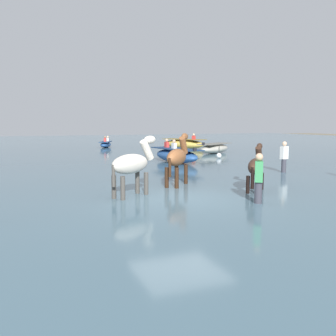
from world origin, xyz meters
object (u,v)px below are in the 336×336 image
object	(u,v)px
horse_flank_pinto	(132,165)
person_onlooker_left	(284,159)
person_onlooker_right	(259,182)
horse_trailing_dark_bay	(256,167)
boat_near_starboard	(106,144)
boat_mid_outer	(176,155)
boat_mid_channel	(184,144)
boat_far_offshore	(215,148)
channel_buoy	(219,155)
horse_lead_chestnut	(177,159)

from	to	relation	value
horse_flank_pinto	person_onlooker_left	size ratio (longest dim) A/B	1.24
horse_flank_pinto	person_onlooker_right	xyz separation A→B (m)	(2.78, -2.20, -0.33)
horse_trailing_dark_bay	person_onlooker_right	xyz separation A→B (m)	(-1.00, -1.54, -0.17)
boat_near_starboard	boat_mid_outer	bearing A→B (deg)	-87.08
boat_mid_outer	boat_mid_channel	size ratio (longest dim) A/B	0.96
horse_trailing_dark_bay	boat_far_offshore	world-z (taller)	horse_trailing_dark_bay
boat_mid_channel	boat_near_starboard	bearing A→B (deg)	143.81
boat_near_starboard	channel_buoy	distance (m)	13.06
horse_flank_pinto	horse_trailing_dark_bay	bearing A→B (deg)	-9.82
boat_mid_channel	channel_buoy	size ratio (longest dim) A/B	5.70
horse_lead_chestnut	horse_trailing_dark_bay	distance (m)	2.64
horse_flank_pinto	boat_near_starboard	bearing A→B (deg)	79.04
horse_flank_pinto	channel_buoy	size ratio (longest dim) A/B	2.86
person_onlooker_right	person_onlooker_left	xyz separation A→B (m)	(4.73, 4.78, 0.00)
horse_flank_pinto	boat_far_offshore	bearing A→B (deg)	52.27
horse_lead_chestnut	boat_mid_channel	bearing A→B (deg)	64.58
boat_far_offshore	person_onlooker_left	distance (m)	10.36
horse_lead_chestnut	person_onlooker_right	distance (m)	3.57
boat_mid_channel	person_onlooker_right	world-z (taller)	person_onlooker_right
horse_lead_chestnut	boat_mid_outer	size ratio (longest dim) A/B	0.53
horse_trailing_dark_bay	boat_near_starboard	distance (m)	22.43
person_onlooker_left	channel_buoy	xyz separation A→B (m)	(0.73, 6.76, -0.40)
horse_trailing_dark_bay	boat_mid_channel	bearing A→B (deg)	71.89
person_onlooker_right	person_onlooker_left	bearing A→B (deg)	45.28
horse_lead_chestnut	boat_far_offshore	distance (m)	13.86
boat_mid_channel	boat_near_starboard	world-z (taller)	boat_mid_channel
horse_trailing_dark_bay	boat_mid_channel	distance (m)	19.30
person_onlooker_left	horse_lead_chestnut	bearing A→B (deg)	-166.58
boat_mid_channel	boat_near_starboard	distance (m)	6.90
boat_far_offshore	person_onlooker_left	size ratio (longest dim) A/B	2.08
channel_buoy	person_onlooker_right	bearing A→B (deg)	-115.34
person_onlooker_right	boat_near_starboard	bearing A→B (deg)	86.58
boat_far_offshore	boat_near_starboard	distance (m)	10.67
boat_mid_outer	person_onlooker_left	distance (m)	6.13
person_onlooker_left	boat_mid_channel	bearing A→B (deg)	81.46
boat_near_starboard	horse_trailing_dark_bay	bearing A→B (deg)	-91.11
horse_lead_chestnut	channel_buoy	size ratio (longest dim) A/B	2.89
horse_lead_chestnut	boat_near_starboard	world-z (taller)	horse_lead_chestnut
horse_flank_pinto	boat_mid_outer	world-z (taller)	horse_flank_pinto
horse_lead_chestnut	person_onlooker_right	bearing A→B (deg)	-76.84
boat_far_offshore	boat_near_starboard	world-z (taller)	boat_near_starboard
horse_lead_chestnut	person_onlooker_left	xyz separation A→B (m)	(5.54, 1.32, -0.34)
boat_far_offshore	channel_buoy	size ratio (longest dim) A/B	4.79
boat_far_offshore	channel_buoy	bearing A→B (deg)	-115.16
horse_trailing_dark_bay	boat_mid_outer	bearing A→B (deg)	82.67
boat_far_offshore	person_onlooker_left	world-z (taller)	person_onlooker_left
channel_buoy	horse_lead_chestnut	bearing A→B (deg)	-127.80
person_onlooker_right	person_onlooker_left	size ratio (longest dim) A/B	1.00
boat_mid_outer	person_onlooker_right	world-z (taller)	person_onlooker_right
boat_mid_channel	person_onlooker_left	distance (m)	15.28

